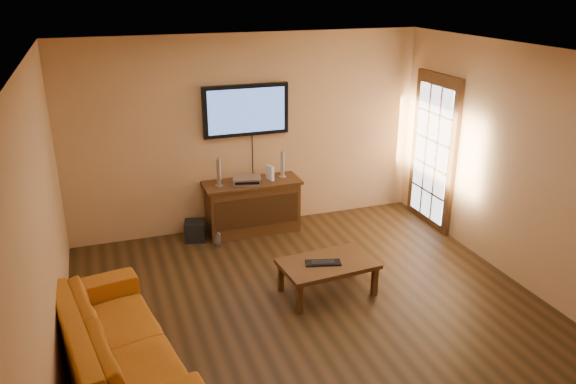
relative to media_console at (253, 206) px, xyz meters
name	(u,v)px	position (x,y,z in m)	size (l,w,h in m)	color
ground_plane	(314,313)	(0.04, -2.24, -0.37)	(5.00, 5.00, 0.00)	black
room_walls	(295,146)	(0.04, -1.61, 1.32)	(5.00, 5.00, 5.00)	tan
french_door	(433,153)	(2.50, -0.54, 0.68)	(0.07, 1.02, 2.22)	#3F220E
media_console	(253,206)	(0.00, 0.00, 0.00)	(1.34, 0.51, 0.74)	#3F220E
television	(246,110)	(0.00, 0.21, 1.32)	(1.18, 0.08, 0.70)	black
coffee_table	(328,266)	(0.33, -1.90, -0.03)	(1.09, 0.71, 0.40)	#3F220E
sofa	(117,332)	(-1.97, -2.56, 0.06)	(2.23, 0.65, 0.87)	#A75912
speaker_left	(219,174)	(-0.46, -0.03, 0.55)	(0.11, 0.11, 0.39)	silver
speaker_right	(283,166)	(0.46, 0.04, 0.54)	(0.10, 0.10, 0.37)	silver
av_receiver	(247,180)	(-0.08, -0.03, 0.41)	(0.38, 0.27, 0.09)	silver
game_console	(270,173)	(0.26, -0.01, 0.47)	(0.04, 0.15, 0.20)	white
subwoofer	(195,231)	(-0.83, -0.02, -0.24)	(0.27, 0.27, 0.27)	black
bottle	(218,240)	(-0.58, -0.34, -0.27)	(0.07, 0.07, 0.22)	white
keyboard	(323,263)	(0.26, -1.92, 0.03)	(0.42, 0.24, 0.02)	black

